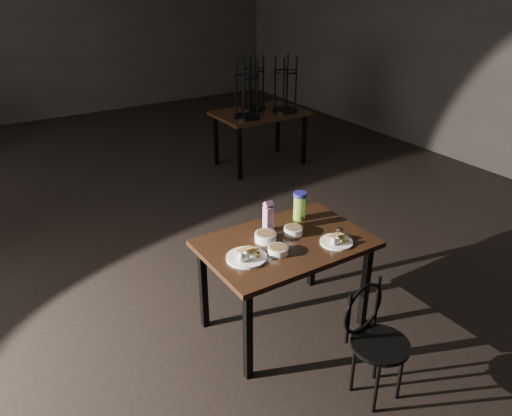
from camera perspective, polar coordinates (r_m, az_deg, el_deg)
main_table at (r=3.63m, az=3.39°, el=-4.87°), size 1.20×0.80×0.75m
plate_left at (r=3.37m, az=-1.10°, el=-5.48°), size 0.28×0.28×0.09m
plate_right at (r=3.60m, az=9.19°, el=-3.68°), size 0.24×0.24×0.08m
bowl_near at (r=3.58m, az=1.10°, el=-3.28°), size 0.16×0.16×0.06m
bowl_far at (r=3.67m, az=4.28°, el=-2.59°), size 0.14×0.14×0.05m
bowl_big at (r=3.43m, az=2.54°, el=-4.81°), size 0.14×0.14×0.05m
juice_carton at (r=3.67m, az=1.41°, el=-1.05°), size 0.06×0.06×0.25m
water_bottle at (r=3.86m, az=4.99°, el=0.27°), size 0.10×0.10×0.22m
spoon at (r=3.78m, az=9.52°, el=-2.48°), size 0.05×0.18×0.01m
bentwood_chair at (r=3.30m, az=13.23°, el=-13.81°), size 0.38×0.37×0.78m
bg_table_right at (r=6.83m, az=0.53°, el=11.13°), size 1.20×0.80×1.48m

